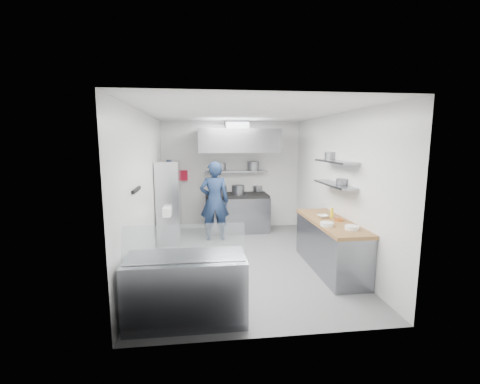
{
  "coord_description": "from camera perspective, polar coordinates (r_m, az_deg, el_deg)",
  "views": [
    {
      "loc": [
        -0.78,
        -5.89,
        2.27
      ],
      "look_at": [
        0.0,
        0.6,
        1.25
      ],
      "focal_mm": 24.0,
      "sensor_mm": 36.0,
      "label": 1
    }
  ],
  "objects": [
    {
      "name": "prep_counter_base",
      "position": [
        6.05,
        15.69,
        -9.3
      ],
      "size": [
        0.62,
        2.0,
        0.84
      ],
      "primitive_type": "cube",
      "color": "gray",
      "rests_on": "floor"
    },
    {
      "name": "gas_range",
      "position": [
        8.24,
        -0.56,
        -3.88
      ],
      "size": [
        1.6,
        0.8,
        0.9
      ],
      "primitive_type": "cube",
      "color": "gray",
      "rests_on": "floor"
    },
    {
      "name": "wall_right",
      "position": [
        6.49,
        16.64,
        0.79
      ],
      "size": [
        2.8,
        5.0,
        0.02
      ],
      "primitive_type": "cube",
      "rotation": [
        1.57,
        0.0,
        -1.57
      ],
      "color": "white",
      "rests_on": "floor"
    },
    {
      "name": "wall_shelf_upper",
      "position": [
        6.1,
        16.59,
        5.21
      ],
      "size": [
        0.3,
        1.3,
        0.04
      ],
      "primitive_type": "cube",
      "color": "gray",
      "rests_on": "wall_right"
    },
    {
      "name": "over_range_shelf",
      "position": [
        8.31,
        -0.75,
        3.7
      ],
      "size": [
        1.6,
        0.3,
        0.04
      ],
      "primitive_type": "cube",
      "color": "gray",
      "rests_on": "wall_back"
    },
    {
      "name": "display_glass",
      "position": [
        3.96,
        -9.8,
        -8.91
      ],
      "size": [
        1.47,
        0.19,
        0.42
      ],
      "primitive_type": "cube",
      "rotation": [
        -0.38,
        0.0,
        0.0
      ],
      "color": "silver",
      "rests_on": "display_case"
    },
    {
      "name": "rack_bin_a",
      "position": [
        6.98,
        -12.88,
        -3.51
      ],
      "size": [
        0.17,
        0.21,
        0.19
      ],
      "primitive_type": "cube",
      "color": "white",
      "rests_on": "wire_rack"
    },
    {
      "name": "squeeze_bottle",
      "position": [
        6.11,
        16.01,
        -3.58
      ],
      "size": [
        0.06,
        0.06,
        0.18
      ],
      "primitive_type": "cylinder",
      "color": "yellow",
      "rests_on": "prep_counter_top"
    },
    {
      "name": "floor",
      "position": [
        6.36,
        0.66,
        -12.04
      ],
      "size": [
        5.0,
        5.0,
        0.0
      ],
      "primitive_type": "plane",
      "color": "slate",
      "rests_on": "ground"
    },
    {
      "name": "cooktop",
      "position": [
        8.15,
        -0.57,
        -0.59
      ],
      "size": [
        1.57,
        0.78,
        0.06
      ],
      "primitive_type": "cube",
      "color": "black",
      "rests_on": "gas_range"
    },
    {
      "name": "shelf_pot_c",
      "position": [
        6.05,
        17.64,
        1.8
      ],
      "size": [
        0.2,
        0.2,
        0.1
      ],
      "primitive_type": "cylinder",
      "color": "slate",
      "rests_on": "wall_shelf_lower"
    },
    {
      "name": "stock_pot_right",
      "position": [
        8.57,
        3.15,
        0.61
      ],
      "size": [
        0.25,
        0.25,
        0.16
      ],
      "primitive_type": "cylinder",
      "color": "slate",
      "rests_on": "cooktop"
    },
    {
      "name": "shelf_pot_b",
      "position": [
        8.45,
        2.37,
        4.66
      ],
      "size": [
        0.31,
        0.31,
        0.22
      ],
      "primitive_type": "cylinder",
      "color": "slate",
      "rests_on": "over_range_shelf"
    },
    {
      "name": "mixing_bowl",
      "position": [
        6.09,
        14.49,
        -4.2
      ],
      "size": [
        0.2,
        0.2,
        0.05
      ],
      "primitive_type": "imported",
      "rotation": [
        0.0,
        0.0,
        0.04
      ],
      "color": "white",
      "rests_on": "prep_counter_top"
    },
    {
      "name": "ceiling",
      "position": [
        5.97,
        0.71,
        13.96
      ],
      "size": [
        5.0,
        5.0,
        0.0
      ],
      "primitive_type": "plane",
      "rotation": [
        3.14,
        0.0,
        0.0
      ],
      "color": "silver",
      "rests_on": "wall_back"
    },
    {
      "name": "knife_strip",
      "position": [
        5.14,
        -17.93,
        0.37
      ],
      "size": [
        0.04,
        0.55,
        0.05
      ],
      "primitive_type": "cube",
      "color": "black",
      "rests_on": "wall_left"
    },
    {
      "name": "copper_pan",
      "position": [
        5.92,
        17.16,
        -4.62
      ],
      "size": [
        0.15,
        0.15,
        0.06
      ],
      "primitive_type": "cylinder",
      "color": "#D1793A",
      "rests_on": "prep_counter_top"
    },
    {
      "name": "prep_counter_top",
      "position": [
        5.92,
        15.87,
        -5.16
      ],
      "size": [
        0.65,
        2.04,
        0.06
      ],
      "primitive_type": "cube",
      "color": "brown",
      "rests_on": "prep_counter_base"
    },
    {
      "name": "wall_front",
      "position": [
        3.59,
        5.97,
        -5.24
      ],
      "size": [
        3.6,
        2.8,
        0.02
      ],
      "primitive_type": "cube",
      "rotation": [
        -1.57,
        0.0,
        0.0
      ],
      "color": "white",
      "rests_on": "floor"
    },
    {
      "name": "wall_shelf_lower",
      "position": [
        6.14,
        16.42,
        1.3
      ],
      "size": [
        0.3,
        1.3,
        0.04
      ],
      "primitive_type": "cube",
      "color": "gray",
      "rests_on": "wall_right"
    },
    {
      "name": "plate_stack_a",
      "position": [
        5.41,
        19.26,
        -6.0
      ],
      "size": [
        0.22,
        0.22,
        0.06
      ],
      "primitive_type": "cylinder",
      "color": "white",
      "rests_on": "prep_counter_top"
    },
    {
      "name": "plate_stack_b",
      "position": [
        5.51,
        15.19,
        -5.53
      ],
      "size": [
        0.22,
        0.22,
        0.06
      ],
      "primitive_type": "cylinder",
      "color": "white",
      "rests_on": "prep_counter_top"
    },
    {
      "name": "shelf_pot_a",
      "position": [
        8.45,
        -3.46,
        4.51
      ],
      "size": [
        0.28,
        0.28,
        0.18
      ],
      "primitive_type": "cylinder",
      "color": "slate",
      "rests_on": "over_range_shelf"
    },
    {
      "name": "display_case",
      "position": [
        4.31,
        -9.49,
        -16.61
      ],
      "size": [
        1.5,
        0.7,
        0.85
      ],
      "primitive_type": "cube",
      "color": "gray",
      "rests_on": "floor"
    },
    {
      "name": "rack_jar",
      "position": [
        7.16,
        -12.49,
        4.9
      ],
      "size": [
        0.12,
        0.12,
        0.18
      ],
      "primitive_type": "cylinder",
      "color": "black",
      "rests_on": "wire_rack"
    },
    {
      "name": "shelf_pot_d",
      "position": [
        6.6,
        15.82,
        6.28
      ],
      "size": [
        0.24,
        0.24,
        0.14
      ],
      "primitive_type": "cylinder",
      "color": "slate",
      "rests_on": "wall_shelf_upper"
    },
    {
      "name": "rack_bin_b",
      "position": [
        7.43,
        -12.59,
        1.15
      ],
      "size": [
        0.16,
        0.2,
        0.18
      ],
      "primitive_type": "cube",
      "color": "yellow",
      "rests_on": "wire_rack"
    },
    {
      "name": "wire_rack",
      "position": [
        7.5,
        -12.49,
        -1.67
      ],
      "size": [
        0.5,
        0.9,
        1.85
      ],
      "primitive_type": "cube",
      "color": "silver",
      "rests_on": "floor"
    },
    {
      "name": "chef",
      "position": [
        7.43,
        -4.56,
        -1.62
      ],
      "size": [
        0.68,
        0.46,
        1.84
      ],
      "primitive_type": "imported",
      "rotation": [
        0.0,
        0.0,
        3.11
      ],
      "color": "#162644",
      "rests_on": "floor"
    },
    {
      "name": "stock_pot_left",
      "position": [
        8.22,
        -3.3,
        0.4
      ],
      "size": [
        0.27,
        0.27,
        0.2
      ],
      "primitive_type": "cylinder",
      "color": "slate",
      "rests_on": "cooktop"
    },
    {
      "name": "wall_left",
      "position": [
        6.04,
        -16.49,
        0.22
      ],
      "size": [
        2.8,
        5.0,
        0.02
      ],
      "primitive_type": "cube",
      "rotation": [
        1.57,
        0.0,
        1.57
      ],
      "color": "white",
      "rests_on": "floor"
    },
    {
      "name": "red_firebox",
      "position": [
        8.39,
        -10.05,
        2.92
      ],
      "size": [
        0.22,
        0.1,
        0.26
      ],
      "primitive_type": "cube",
      "color": "#AB0D24",
      "rests_on": "wall_back"
    },
    {
      "name": "extractor_hood",
      "position": [
        7.87,
        -0.44,
        9.09
      ],
      "size": [
        1.9,
        1.15,
        0.55
      ],
      "primitive_type": "cube",
      "color": "gray",
      "rests_on": "wall_back"
    },
    {
      "name": "hood_duct",
      "position": [
        8.1,
        -0.62,
        11.77
      ],
      "size": [
        0.55,
        0.55,
        0.24
      ],
      "primitive_type": "cube",
      "color": "slate",
      "rests_on": "extractor_hood"
    },
    {
      "name": "stock_pot_mid",
      "position": [
        8.04,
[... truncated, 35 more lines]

